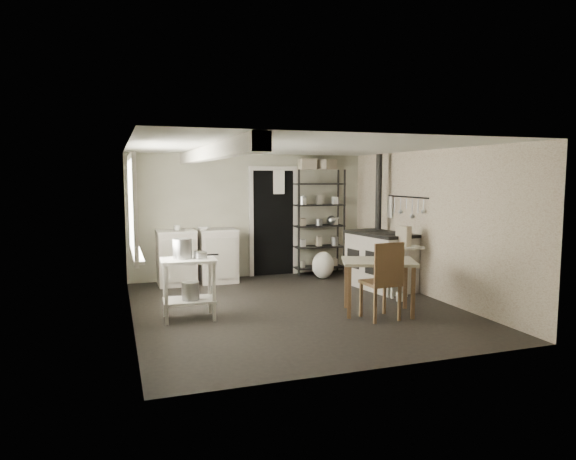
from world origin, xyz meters
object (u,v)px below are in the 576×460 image
object	(u,v)px
prep_table	(189,289)
shelf_rack	(319,225)
base_cabinets	(197,257)
stove	(381,262)
stockpot	(182,249)
work_table	(378,286)
flour_sack	(323,266)
chair	(380,283)

from	to	relation	value
prep_table	shelf_rack	world-z (taller)	shelf_rack
prep_table	base_cabinets	bearing A→B (deg)	78.32
stove	prep_table	bearing A→B (deg)	-175.12
base_cabinets	stockpot	bearing A→B (deg)	-103.76
prep_table	stockpot	size ratio (longest dim) A/B	3.00
base_cabinets	work_table	bearing A→B (deg)	-54.43
prep_table	work_table	xyz separation A→B (m)	(2.52, -0.56, -0.02)
prep_table	flour_sack	size ratio (longest dim) A/B	1.62
stockpot	work_table	size ratio (longest dim) A/B	0.28
prep_table	chair	size ratio (longest dim) A/B	0.78
work_table	flour_sack	bearing A→B (deg)	84.97
flour_sack	chair	bearing A→B (deg)	-96.88
stockpot	shelf_rack	distance (m)	3.76
stove	chair	world-z (taller)	chair
shelf_rack	flour_sack	xyz separation A→B (m)	(-0.11, -0.48, -0.71)
shelf_rack	chair	distance (m)	3.28
prep_table	base_cabinets	distance (m)	2.33
stove	base_cabinets	bearing A→B (deg)	144.09
chair	work_table	bearing A→B (deg)	63.72
prep_table	stockpot	world-z (taller)	stockpot
work_table	stove	bearing A→B (deg)	59.87
work_table	stockpot	bearing A→B (deg)	166.92
base_cabinets	chair	size ratio (longest dim) A/B	1.39
base_cabinets	shelf_rack	distance (m)	2.43
prep_table	chair	bearing A→B (deg)	-18.68
shelf_rack	work_table	bearing A→B (deg)	-93.62
stockpot	flour_sack	xyz separation A→B (m)	(2.81, 1.88, -0.70)
flour_sack	stockpot	bearing A→B (deg)	-146.14
stockpot	stove	xyz separation A→B (m)	(3.41, 0.81, -0.50)
stockpot	work_table	world-z (taller)	stockpot
prep_table	stockpot	bearing A→B (deg)	150.28
base_cabinets	shelf_rack	xyz separation A→B (m)	(2.38, 0.12, 0.49)
stove	work_table	size ratio (longest dim) A/B	1.24
stove	work_table	xyz separation A→B (m)	(-0.82, -1.41, -0.06)
chair	shelf_rack	bearing A→B (deg)	79.84
shelf_rack	work_table	xyz separation A→B (m)	(-0.33, -2.97, -0.57)
stove	flour_sack	bearing A→B (deg)	109.85
stove	work_table	world-z (taller)	stove
chair	stockpot	bearing A→B (deg)	158.64
base_cabinets	shelf_rack	world-z (taller)	shelf_rack
stockpot	flour_sack	distance (m)	3.45
base_cabinets	flour_sack	size ratio (longest dim) A/B	2.91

